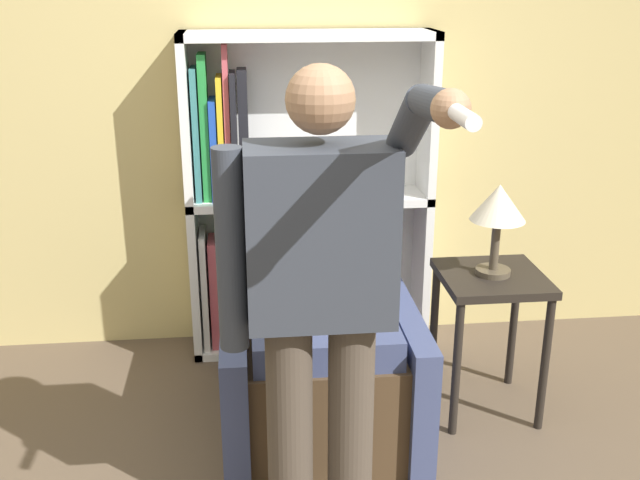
{
  "coord_description": "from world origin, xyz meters",
  "views": [
    {
      "loc": [
        -0.11,
        -1.68,
        1.86
      ],
      "look_at": [
        0.15,
        0.74,
        0.99
      ],
      "focal_mm": 42.0,
      "sensor_mm": 36.0,
      "label": 1
    }
  ],
  "objects_px": {
    "bookcase": "(280,210)",
    "side_table": "(490,300)",
    "person_standing": "(320,295)",
    "table_lamp": "(498,208)",
    "armchair": "(318,347)"
  },
  "relations": [
    {
      "from": "bookcase",
      "to": "side_table",
      "type": "distance_m",
      "value": 1.13
    },
    {
      "from": "side_table",
      "to": "person_standing",
      "type": "bearing_deg",
      "value": -136.61
    },
    {
      "from": "table_lamp",
      "to": "armchair",
      "type": "bearing_deg",
      "value": -177.23
    },
    {
      "from": "person_standing",
      "to": "side_table",
      "type": "xyz_separation_m",
      "value": [
        0.82,
        0.78,
        -0.4
      ]
    },
    {
      "from": "side_table",
      "to": "table_lamp",
      "type": "bearing_deg",
      "value": -116.57
    },
    {
      "from": "person_standing",
      "to": "table_lamp",
      "type": "height_order",
      "value": "person_standing"
    },
    {
      "from": "armchair",
      "to": "table_lamp",
      "type": "bearing_deg",
      "value": 2.77
    },
    {
      "from": "person_standing",
      "to": "table_lamp",
      "type": "relative_size",
      "value": 4.11
    },
    {
      "from": "bookcase",
      "to": "person_standing",
      "type": "height_order",
      "value": "person_standing"
    },
    {
      "from": "bookcase",
      "to": "person_standing",
      "type": "bearing_deg",
      "value": -88.2
    },
    {
      "from": "bookcase",
      "to": "side_table",
      "type": "bearing_deg",
      "value": -38.86
    },
    {
      "from": "bookcase",
      "to": "side_table",
      "type": "xyz_separation_m",
      "value": [
        0.87,
        -0.7,
        -0.22
      ]
    },
    {
      "from": "bookcase",
      "to": "table_lamp",
      "type": "distance_m",
      "value": 1.13
    },
    {
      "from": "person_standing",
      "to": "table_lamp",
      "type": "bearing_deg",
      "value": 43.39
    },
    {
      "from": "armchair",
      "to": "person_standing",
      "type": "xyz_separation_m",
      "value": [
        -0.07,
        -0.74,
        0.57
      ]
    }
  ]
}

